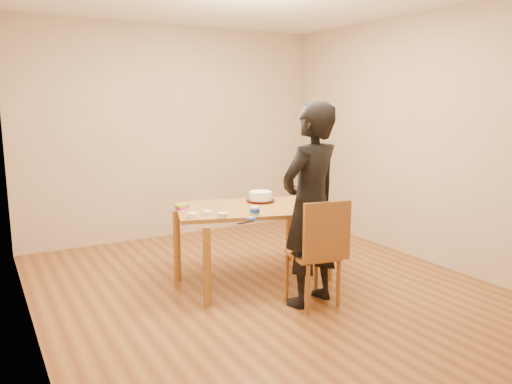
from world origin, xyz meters
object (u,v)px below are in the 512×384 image
cake_plate (261,201)px  cake (261,196)px  dining_chair (313,255)px  person (311,205)px  dining_table (253,208)px

cake_plate → cake: cake is taller
dining_chair → cake: cake is taller
person → dining_table: bearing=-92.6°
cake_plate → person: 0.91m
cake_plate → dining_chair: bearing=-91.7°
dining_table → cake_plate: cake_plate is taller
cake → person: size_ratio=0.13×
cake_plate → cake: size_ratio=1.24×
dining_chair → cake: bearing=98.2°
dining_table → cake_plate: size_ratio=5.09×
dining_chair → cake: 1.01m
dining_table → cake: bearing=60.5°
cake → cake_plate: bearing=180.0°
cake_plate → person: person is taller
dining_table → cake: 0.26m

